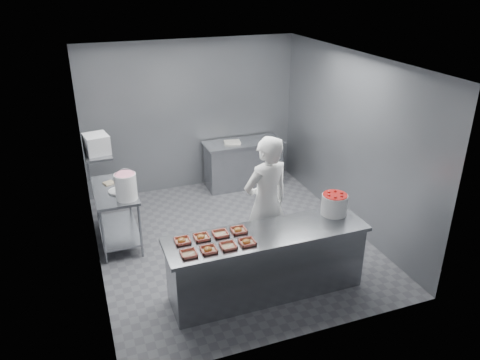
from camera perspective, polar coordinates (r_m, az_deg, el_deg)
name	(u,v)px	position (r m, az deg, el deg)	size (l,w,h in m)	color
floor	(232,241)	(7.41, -0.97, -7.40)	(4.50, 4.50, 0.00)	#4C4C51
ceiling	(231,60)	(6.40, -1.15, 14.44)	(4.50, 4.50, 0.00)	white
wall_back	(192,116)	(8.82, -5.93, 7.76)	(4.00, 0.04, 2.80)	slate
wall_left	(88,177)	(6.46, -18.04, 0.31)	(0.04, 4.50, 2.80)	slate
wall_right	(350,142)	(7.63, 13.32, 4.55)	(0.04, 4.50, 2.80)	slate
service_counter	(267,263)	(6.11, 3.27, -10.03)	(2.60, 0.70, 0.90)	slate
prep_table	(116,208)	(7.35, -14.83, -3.26)	(0.60, 1.20, 0.90)	slate
back_counter	(243,163)	(9.08, 0.39, 2.03)	(1.50, 0.60, 0.90)	slate
wall_shelf	(97,150)	(6.97, -17.05, 3.53)	(0.35, 0.90, 0.03)	slate
tray_0	(189,254)	(5.46, -6.27, -8.92)	(0.19, 0.18, 0.04)	tan
tray_1	(208,250)	(5.51, -3.86, -8.46)	(0.19, 0.18, 0.06)	tan
tray_2	(228,246)	(5.57, -1.44, -8.03)	(0.19, 0.18, 0.04)	tan
tray_3	(247,242)	(5.63, 0.86, -7.56)	(0.19, 0.18, 0.06)	tan
tray_4	(182,241)	(5.70, -7.06, -7.35)	(0.19, 0.18, 0.06)	tan
tray_5	(201,237)	(5.75, -4.72, -6.95)	(0.19, 0.18, 0.06)	tan
tray_6	(220,234)	(5.81, -2.40, -6.56)	(0.19, 0.18, 0.04)	tan
tray_7	(238,230)	(5.87, -0.19, -6.13)	(0.19, 0.18, 0.06)	tan
worker	(266,204)	(6.40, 3.19, -2.91)	(0.71, 0.47, 1.95)	white
strawberry_tub	(334,204)	(6.35, 11.43, -2.83)	(0.35, 0.35, 0.29)	silver
glaze_bucket	(126,186)	(6.80, -13.74, -0.70)	(0.32, 0.30, 0.47)	silver
bucket_lid	(119,191)	(7.12, -14.58, -1.30)	(0.30, 0.30, 0.02)	silver
rag	(109,183)	(7.43, -15.70, -0.33)	(0.15, 0.13, 0.02)	#CCB28C
appliance	(97,144)	(6.76, -17.09, 4.23)	(0.31, 0.35, 0.26)	gray
paper_stack	(232,142)	(8.84, -0.95, 4.63)	(0.30, 0.22, 0.04)	silver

